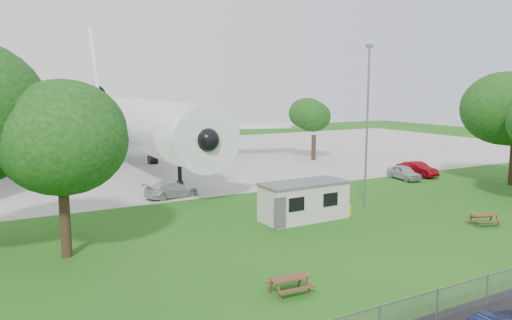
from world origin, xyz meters
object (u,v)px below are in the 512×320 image
airliner (126,120)px  picnic_west (290,293)px  picnic_east (484,225)px  site_cabin (304,201)px

airliner → picnic_west: airliner is taller
airliner → picnic_east: 40.18m
picnic_east → picnic_west: bearing=-151.5°
site_cabin → airliner: bearing=97.8°
site_cabin → picnic_east: site_cabin is taller
airliner → picnic_west: bearing=-95.1°
site_cabin → picnic_west: 12.73m
picnic_east → airliner: bearing=128.9°
airliner → site_cabin: airliner is taller
picnic_west → picnic_east: same height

